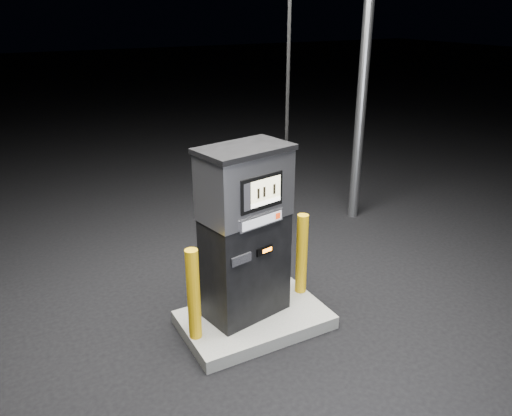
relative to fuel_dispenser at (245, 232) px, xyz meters
name	(u,v)px	position (x,y,z in m)	size (l,w,h in m)	color
ground	(254,325)	(0.05, -0.10, -1.13)	(80.00, 80.00, 0.00)	black
pump_island	(254,320)	(0.05, -0.10, -1.06)	(1.60, 1.00, 0.15)	slate
fuel_dispenser	(245,232)	(0.00, 0.00, 0.00)	(1.10, 0.74, 3.97)	black
bollard_left	(194,295)	(-0.67, -0.16, -0.48)	(0.13, 0.13, 1.00)	#EDB00D
bollard_right	(302,254)	(0.78, 0.07, -0.48)	(0.13, 0.13, 0.99)	#EDB00D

